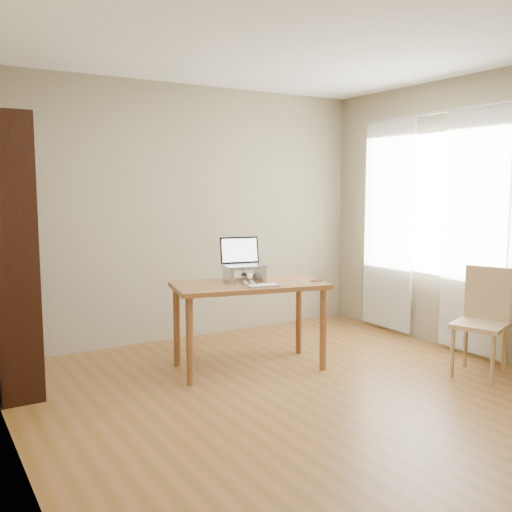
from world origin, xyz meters
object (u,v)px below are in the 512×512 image
at_px(bookshelf, 9,255).
at_px(chair, 485,318).
at_px(laptop, 241,259).
at_px(cat, 243,273).
at_px(keyboard, 263,286).
at_px(desk, 249,295).

height_order(bookshelf, chair, bookshelf).
relative_size(laptop, cat, 0.80).
bearing_deg(laptop, keyboard, -77.29).
bearing_deg(chair, keyboard, 129.26).
height_order(laptop, cat, laptop).
height_order(desk, chair, chair).
height_order(laptop, chair, laptop).
bearing_deg(keyboard, bookshelf, 166.15).
bearing_deg(chair, bookshelf, 133.41).
xyz_separation_m(bookshelf, laptop, (1.83, -0.39, -0.11)).
bearing_deg(desk, chair, -23.77).
distance_m(keyboard, cat, 0.34).
height_order(keyboard, chair, chair).
height_order(cat, chair, cat).
bearing_deg(keyboard, desk, 99.62).
height_order(desk, cat, cat).
distance_m(bookshelf, cat, 1.89).
bearing_deg(laptop, cat, -75.75).
bearing_deg(cat, desk, -71.90).
bearing_deg(laptop, bookshelf, 179.98).
distance_m(desk, cat, 0.21).
relative_size(laptop, keyboard, 1.43).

